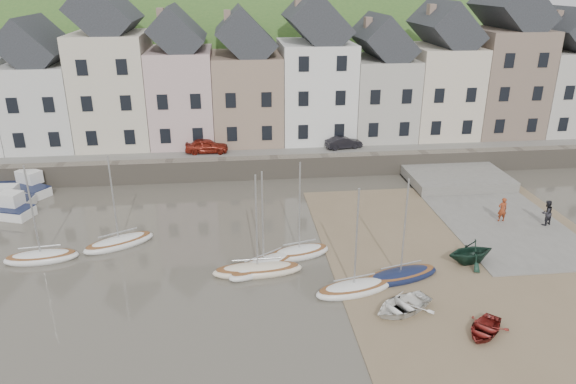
{
  "coord_description": "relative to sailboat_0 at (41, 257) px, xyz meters",
  "views": [
    {
      "loc": [
        -3.51,
        -25.94,
        15.91
      ],
      "look_at": [
        0.0,
        6.0,
        3.0
      ],
      "focal_mm": 33.25,
      "sensor_mm": 36.0,
      "label": 1
    }
  ],
  "objects": [
    {
      "name": "ground",
      "position": [
        15.25,
        -3.95,
        -0.26
      ],
      "size": [
        160.0,
        160.0,
        0.0
      ],
      "primitive_type": "plane",
      "color": "#4C463B",
      "rests_on": "ground"
    },
    {
      "name": "quay_land",
      "position": [
        15.25,
        28.05,
        0.49
      ],
      "size": [
        90.0,
        30.0,
        1.5
      ],
      "primitive_type": "cube",
      "color": "#376026",
      "rests_on": "ground"
    },
    {
      "name": "quay_street",
      "position": [
        15.25,
        16.55,
        1.29
      ],
      "size": [
        70.0,
        7.0,
        0.1
      ],
      "primitive_type": "cube",
      "color": "slate",
      "rests_on": "quay_land"
    },
    {
      "name": "seawall",
      "position": [
        15.25,
        13.05,
        0.64
      ],
      "size": [
        70.0,
        1.2,
        1.8
      ],
      "primitive_type": "cube",
      "color": "slate",
      "rests_on": "ground"
    },
    {
      "name": "beach",
      "position": [
        26.25,
        -3.95,
        -0.23
      ],
      "size": [
        18.0,
        26.0,
        0.06
      ],
      "primitive_type": "cube",
      "color": "#746247",
      "rests_on": "ground"
    },
    {
      "name": "slipway",
      "position": [
        30.25,
        4.05,
        -0.2
      ],
      "size": [
        8.0,
        18.0,
        0.12
      ],
      "primitive_type": "cube",
      "color": "slate",
      "rests_on": "ground"
    },
    {
      "name": "hillside",
      "position": [
        10.25,
        56.05,
        -18.26
      ],
      "size": [
        134.4,
        84.0,
        84.0
      ],
      "color": "#376026",
      "rests_on": "ground"
    },
    {
      "name": "townhouse_terrace",
      "position": [
        17.01,
        20.05,
        7.06
      ],
      "size": [
        61.05,
        8.0,
        13.93
      ],
      "color": "silver",
      "rests_on": "quay_land"
    },
    {
      "name": "sailboat_0",
      "position": [
        0.0,
        0.0,
        0.0
      ],
      "size": [
        4.47,
        1.94,
        6.32
      ],
      "color": "white",
      "rests_on": "ground"
    },
    {
      "name": "sailboat_1",
      "position": [
        4.32,
        1.45,
        -0.0
      ],
      "size": [
        4.71,
        3.47,
        6.32
      ],
      "color": "white",
      "rests_on": "ground"
    },
    {
      "name": "sailboat_2",
      "position": [
        12.93,
        -2.94,
        -0.0
      ],
      "size": [
        5.29,
        1.68,
        6.32
      ],
      "color": "beige",
      "rests_on": "ground"
    },
    {
      "name": "sailboat_3",
      "position": [
        15.6,
        -1.13,
        0.0
      ],
      "size": [
        4.15,
        2.43,
        6.32
      ],
      "color": "white",
      "rests_on": "ground"
    },
    {
      "name": "sailboat_4",
      "position": [
        13.31,
        -2.46,
        -0.0
      ],
      "size": [
        4.88,
        3.96,
        6.32
      ],
      "color": "white",
      "rests_on": "ground"
    },
    {
      "name": "sailboat_5",
      "position": [
        20.94,
        -4.48,
        -0.0
      ],
      "size": [
        5.01,
        2.69,
        6.32
      ],
      "color": "#121A3A",
      "rests_on": "ground"
    },
    {
      "name": "sailboat_6",
      "position": [
        18.02,
        -5.52,
        -0.0
      ],
      "size": [
        4.67,
        2.44,
        6.32
      ],
      "color": "white",
      "rests_on": "ground"
    },
    {
      "name": "motorboat_1",
      "position": [
        -4.7,
        7.17,
        0.32
      ],
      "size": [
        4.75,
        3.07,
        1.7
      ],
      "color": "white",
      "rests_on": "ground"
    },
    {
      "name": "motorboat_2",
      "position": [
        -4.95,
        11.7,
        0.32
      ],
      "size": [
        5.28,
        4.3,
        1.7
      ],
      "color": "white",
      "rests_on": "ground"
    },
    {
      "name": "rowboat_white",
      "position": [
        20.05,
        -7.61,
        0.14
      ],
      "size": [
        4.06,
        3.62,
        0.69
      ],
      "primitive_type": "imported",
      "rotation": [
        0.0,
        0.0,
        -1.12
      ],
      "color": "white",
      "rests_on": "beach"
    },
    {
      "name": "rowboat_green",
      "position": [
        25.61,
        -3.19,
        0.57
      ],
      "size": [
        3.33,
        3.01,
        1.54
      ],
      "primitive_type": "imported",
      "rotation": [
        0.0,
        0.0,
        -1.39
      ],
      "color": "#163225",
      "rests_on": "beach"
    },
    {
      "name": "rowboat_red",
      "position": [
        23.4,
        -9.85,
        0.07
      ],
      "size": [
        3.16,
        3.18,
        0.54
      ],
      "primitive_type": "imported",
      "rotation": [
        0.0,
        0.0,
        -0.77
      ],
      "color": "maroon",
      "rests_on": "beach"
    },
    {
      "name": "person_red",
      "position": [
        30.25,
        2.15,
        0.73
      ],
      "size": [
        0.65,
        0.43,
        1.74
      ],
      "primitive_type": "imported",
      "rotation": [
        0.0,
        0.0,
        3.12
      ],
      "color": "maroon",
      "rests_on": "slipway"
    },
    {
      "name": "person_dark",
      "position": [
        32.97,
        1.25,
        0.75
      ],
      "size": [
        1.05,
        0.93,
        1.79
      ],
      "primitive_type": "imported",
      "rotation": [
        0.0,
        0.0,
        3.48
      ],
      "color": "#232227",
      "rests_on": "slipway"
    },
    {
      "name": "car_left",
      "position": [
        9.53,
        15.55,
        1.97
      ],
      "size": [
        3.75,
        1.6,
        1.27
      ],
      "primitive_type": "imported",
      "rotation": [
        0.0,
        0.0,
        1.54
      ],
      "color": "maroon",
      "rests_on": "quay_street"
    },
    {
      "name": "car_right",
      "position": [
        21.8,
        15.55,
        1.88
      ],
      "size": [
        3.43,
        1.7,
        1.08
      ],
      "primitive_type": "imported",
      "rotation": [
        0.0,
        0.0,
        1.75
      ],
      "color": "black",
      "rests_on": "quay_street"
    }
  ]
}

